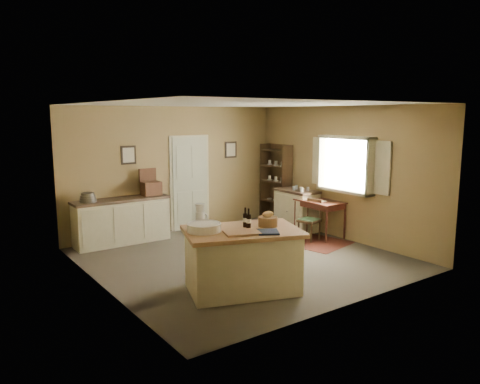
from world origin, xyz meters
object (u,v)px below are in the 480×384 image
object	(u,v)px
writing_desk	(320,205)
right_cabinet	(297,210)
work_island	(242,258)
sideboard	(122,219)
shelving_unit	(277,184)
desk_chair	(309,221)

from	to	relation	value
writing_desk	right_cabinet	bearing A→B (deg)	90.02
work_island	sideboard	size ratio (longest dim) A/B	1.00
work_island	writing_desk	distance (m)	3.46
sideboard	work_island	bearing A→B (deg)	-82.65
work_island	sideboard	bearing A→B (deg)	116.68
sideboard	writing_desk	distance (m)	4.02
shelving_unit	right_cabinet	bearing A→B (deg)	-99.83
writing_desk	right_cabinet	xyz separation A→B (m)	(-0.00, 0.70, -0.22)
writing_desk	desk_chair	world-z (taller)	writing_desk
work_island	sideboard	distance (m)	3.46
sideboard	desk_chair	bearing A→B (deg)	-32.10
work_island	writing_desk	bearing A→B (deg)	45.70
work_island	writing_desk	xyz separation A→B (m)	(3.10, 1.54, 0.19)
sideboard	right_cabinet	size ratio (longest dim) A/B	1.91
sideboard	right_cabinet	distance (m)	3.74
writing_desk	sideboard	bearing A→B (deg)	151.80
writing_desk	shelving_unit	bearing A→B (deg)	84.56
shelving_unit	sideboard	bearing A→B (deg)	174.83
right_cabinet	writing_desk	bearing A→B (deg)	-89.98
sideboard	shelving_unit	xyz separation A→B (m)	(3.69, -0.33, 0.44)
sideboard	writing_desk	xyz separation A→B (m)	(3.54, -1.90, 0.19)
writing_desk	desk_chair	xyz separation A→B (m)	(-0.38, -0.09, -0.27)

